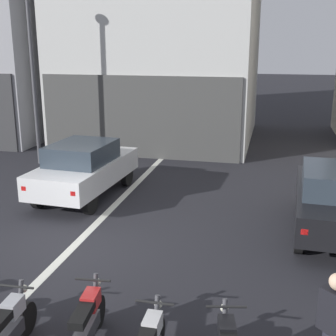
{
  "coord_description": "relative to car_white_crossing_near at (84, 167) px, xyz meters",
  "views": [
    {
      "loc": [
        4.17,
        -8.5,
        4.4
      ],
      "look_at": [
        1.71,
        2.0,
        1.4
      ],
      "focal_mm": 48.28,
      "sensor_mm": 36.0,
      "label": 1
    }
  ],
  "objects": [
    {
      "name": "motorcycle_silver_row_left_mid",
      "position": [
        1.77,
        -6.89,
        -0.43
      ],
      "size": [
        0.55,
        1.67,
        0.98
      ],
      "color": "black",
      "rests_on": "ground"
    },
    {
      "name": "motorcycle_red_row_centre",
      "position": [
        2.81,
        -6.46,
        -0.43
      ],
      "size": [
        0.55,
        1.67,
        0.98
      ],
      "color": "black",
      "rests_on": "ground"
    },
    {
      "name": "car_black_parked_kerbside",
      "position": [
        6.82,
        -1.2,
        0.0
      ],
      "size": [
        1.96,
        4.18,
        1.64
      ],
      "color": "black",
      "rests_on": "ground"
    },
    {
      "name": "ground_plane",
      "position": [
        1.1,
        -3.3,
        -0.89
      ],
      "size": [
        120.0,
        120.0,
        0.0
      ],
      "primitive_type": "plane",
      "color": "#232328"
    },
    {
      "name": "lane_centre_line",
      "position": [
        1.1,
        2.7,
        -0.88
      ],
      "size": [
        0.2,
        18.0,
        0.01
      ],
      "primitive_type": "cube",
      "color": "silver",
      "rests_on": "ground"
    },
    {
      "name": "car_white_crossing_near",
      "position": [
        0.0,
        0.0,
        0.0
      ],
      "size": [
        2.02,
        4.21,
        1.64
      ],
      "color": "black",
      "rests_on": "ground"
    },
    {
      "name": "street_lamp",
      "position": [
        -3.21,
        3.16,
        3.08
      ],
      "size": [
        0.36,
        0.36,
        6.48
      ],
      "color": "#47474C",
      "rests_on": "ground"
    },
    {
      "name": "person_by_motorcycles",
      "position": [
        6.18,
        -6.48,
        -0.03
      ],
      "size": [
        0.41,
        0.41,
        1.67
      ],
      "color": "#23232D",
      "rests_on": "ground"
    }
  ]
}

